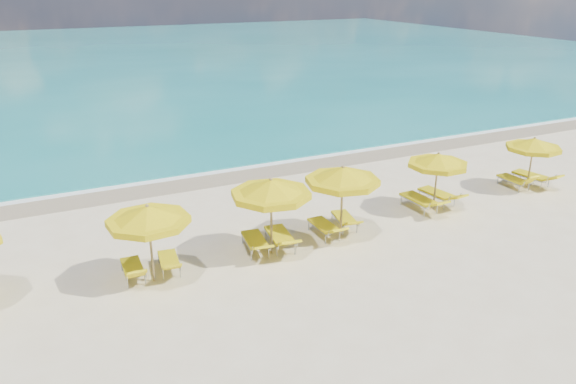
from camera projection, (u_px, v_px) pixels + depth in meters
name	position (u px, v px, depth m)	size (l,w,h in m)	color
ground_plane	(309.00, 242.00, 17.90)	(120.00, 120.00, 0.00)	beige
ocean	(92.00, 59.00, 58.21)	(120.00, 80.00, 0.30)	#167C7A
wet_sand_band	(228.00, 174.00, 24.11)	(120.00, 2.60, 0.01)	tan
foam_line	(222.00, 169.00, 24.79)	(120.00, 1.20, 0.03)	white
whitecap_near	(58.00, 137.00, 29.72)	(14.00, 0.36, 0.05)	white
whitecap_far	(252.00, 93.00, 41.33)	(18.00, 0.30, 0.05)	white
umbrella_1	(148.00, 216.00, 14.91)	(2.85, 2.85, 2.30)	#9F854F
umbrella_2	(271.00, 189.00, 16.44)	(2.84, 2.84, 2.45)	#9F854F
umbrella_3	(343.00, 176.00, 17.60)	(2.73, 2.73, 2.42)	#9F854F
umbrella_4	(438.00, 161.00, 19.79)	(2.82, 2.82, 2.18)	#9F854F
umbrella_5	(534.00, 145.00, 21.84)	(2.62, 2.62, 2.13)	#9F854F
lounger_1_left	(133.00, 272.00, 15.66)	(0.60, 1.63, 0.72)	#A5A8AD
lounger_1_right	(169.00, 265.00, 16.08)	(0.72, 1.66, 0.68)	#A5A8AD
lounger_2_left	(256.00, 245.00, 17.21)	(0.86, 1.91, 0.71)	#A5A8AD
lounger_2_right	(280.00, 241.00, 17.46)	(0.91, 2.05, 0.78)	#A5A8AD
lounger_3_left	(325.00, 230.00, 18.26)	(0.61, 1.78, 0.70)	#A5A8AD
lounger_3_right	(345.00, 222.00, 18.87)	(0.87, 1.77, 0.67)	#A5A8AD
lounger_4_left	(420.00, 204.00, 20.31)	(0.73, 2.04, 0.75)	#A5A8AD
lounger_4_right	(438.00, 197.00, 20.93)	(0.86, 1.99, 0.69)	#A5A8AD
lounger_5_left	(514.00, 183.00, 22.47)	(0.60, 1.67, 0.81)	#A5A8AD
lounger_5_right	(532.00, 179.00, 22.82)	(0.97, 2.01, 0.71)	#A5A8AD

